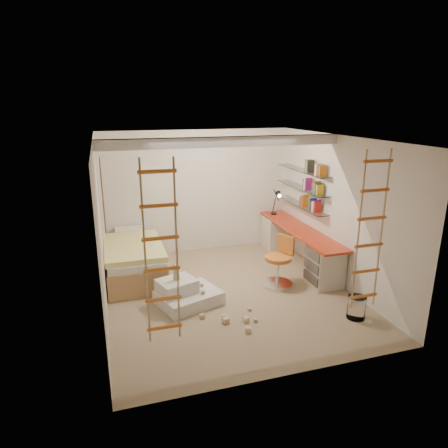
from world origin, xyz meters
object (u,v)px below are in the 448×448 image
object	(u,v)px
desk	(298,245)
play_platform	(185,294)
swivel_chair	(279,268)
bed	(134,259)

from	to	relation	value
desk	play_platform	world-z (taller)	desk
desk	swivel_chair	xyz separation A→B (m)	(-0.79, -0.81, -0.07)
swivel_chair	desk	bearing A→B (deg)	45.90
desk	play_platform	bearing A→B (deg)	-158.19
desk	bed	size ratio (longest dim) A/B	1.40
bed	desk	bearing A→B (deg)	-6.49
desk	play_platform	distance (m)	2.70
bed	play_platform	size ratio (longest dim) A/B	1.78
swivel_chair	play_platform	size ratio (longest dim) A/B	0.80
bed	swivel_chair	distance (m)	2.68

